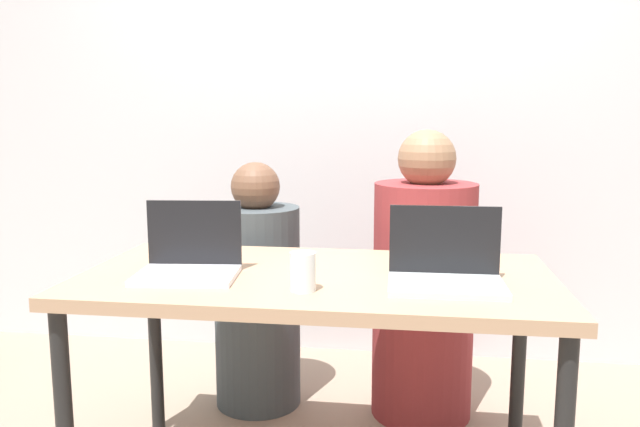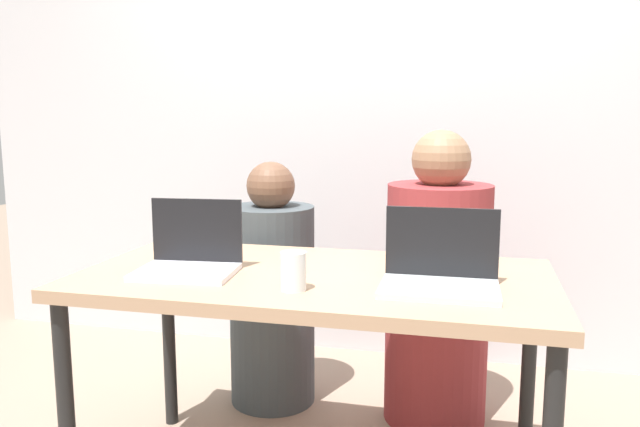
# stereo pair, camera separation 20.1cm
# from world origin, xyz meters

# --- Properties ---
(back_wall) EXTENTS (4.50, 0.10, 2.70)m
(back_wall) POSITION_xyz_m (0.00, 1.34, 1.35)
(back_wall) COLOR silver
(back_wall) RESTS_ON ground
(desk) EXTENTS (1.48, 0.76, 0.75)m
(desk) POSITION_xyz_m (0.00, 0.00, 0.68)
(desk) COLOR tan
(desk) RESTS_ON ground
(person_on_left) EXTENTS (0.42, 0.42, 1.05)m
(person_on_left) POSITION_xyz_m (-0.35, 0.63, 0.47)
(person_on_left) COLOR #424A4F
(person_on_left) RESTS_ON ground
(person_on_right) EXTENTS (0.49, 0.49, 1.19)m
(person_on_right) POSITION_xyz_m (0.35, 0.63, 0.53)
(person_on_right) COLOR #973134
(person_on_right) RESTS_ON ground
(laptop_front_left) EXTENTS (0.32, 0.28, 0.23)m
(laptop_front_left) POSITION_xyz_m (-0.39, -0.07, 0.80)
(laptop_front_left) COLOR silver
(laptop_front_left) RESTS_ON desk
(laptop_front_right) EXTENTS (0.34, 0.27, 0.22)m
(laptop_front_right) POSITION_xyz_m (0.39, -0.08, 0.80)
(laptop_front_right) COLOR silver
(laptop_front_right) RESTS_ON desk
(water_glass_center) EXTENTS (0.07, 0.07, 0.11)m
(water_glass_center) POSITION_xyz_m (-0.01, -0.20, 0.80)
(water_glass_center) COLOR white
(water_glass_center) RESTS_ON desk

